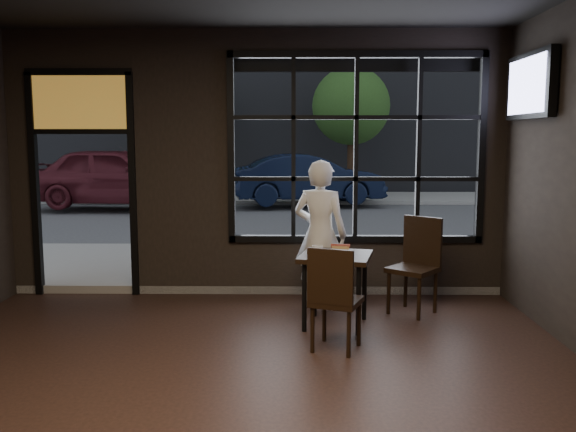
{
  "coord_description": "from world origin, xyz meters",
  "views": [
    {
      "loc": [
        0.47,
        -3.85,
        1.94
      ],
      "look_at": [
        0.4,
        2.2,
        1.15
      ],
      "focal_mm": 38.0,
      "sensor_mm": 36.0,
      "label": 1
    }
  ],
  "objects_px": {
    "chair_near": "(336,298)",
    "navy_car": "(308,179)",
    "man": "(320,235)",
    "cafe_table": "(335,290)"
  },
  "relations": [
    {
      "from": "cafe_table",
      "to": "navy_car",
      "type": "distance_m",
      "value": 10.64
    },
    {
      "from": "man",
      "to": "chair_near",
      "type": "bearing_deg",
      "value": 113.82
    },
    {
      "from": "chair_near",
      "to": "man",
      "type": "xyz_separation_m",
      "value": [
        -0.09,
        1.38,
        0.36
      ]
    },
    {
      "from": "man",
      "to": "navy_car",
      "type": "bearing_deg",
      "value": -70.43
    },
    {
      "from": "chair_near",
      "to": "navy_car",
      "type": "xyz_separation_m",
      "value": [
        -0.03,
        11.34,
        0.3
      ]
    },
    {
      "from": "navy_car",
      "to": "man",
      "type": "bearing_deg",
      "value": 169.27
    },
    {
      "from": "man",
      "to": "navy_car",
      "type": "height_order",
      "value": "man"
    },
    {
      "from": "cafe_table",
      "to": "navy_car",
      "type": "height_order",
      "value": "navy_car"
    },
    {
      "from": "chair_near",
      "to": "navy_car",
      "type": "relative_size",
      "value": 0.23
    },
    {
      "from": "chair_near",
      "to": "navy_car",
      "type": "height_order",
      "value": "navy_car"
    }
  ]
}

